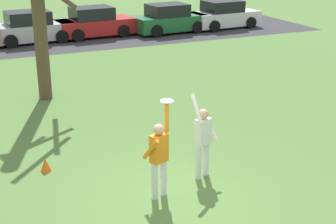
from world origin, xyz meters
TOP-DOWN VIEW (x-y plane):
  - ground_plane at (0.00, 0.00)m, footprint 120.00×120.00m
  - person_catcher at (-0.18, 0.11)m, footprint 0.58×0.48m
  - person_defender at (1.08, 0.57)m, footprint 0.63×0.56m
  - frisbee_disc at (0.03, 0.19)m, footprint 0.27×0.27m
  - parked_car_silver at (0.07, 17.41)m, footprint 4.22×2.28m
  - parked_car_red at (3.41, 17.56)m, footprint 4.22×2.28m
  - parked_car_green at (7.56, 17.00)m, footprint 4.22×2.28m
  - parked_car_white at (11.10, 17.09)m, footprint 4.22×2.28m
  - parking_strip at (1.83, 17.38)m, footprint 28.30×6.40m
  - field_cone_orange at (-2.15, 2.31)m, footprint 0.26×0.26m

SIDE VIEW (x-z plane):
  - ground_plane at x=0.00m, z-range 0.00..0.00m
  - parking_strip at x=1.83m, z-range 0.00..0.01m
  - field_cone_orange at x=-2.15m, z-range 0.00..0.32m
  - parked_car_silver at x=0.07m, z-range -0.07..1.52m
  - parked_car_red at x=3.41m, z-range -0.07..1.52m
  - parked_car_green at x=7.56m, z-range -0.07..1.52m
  - parked_car_white at x=11.10m, z-range -0.07..1.52m
  - person_defender at x=1.08m, z-range -0.04..2.00m
  - person_catcher at x=-0.18m, z-range -0.06..2.02m
  - frisbee_disc at x=0.03m, z-range 2.08..2.10m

